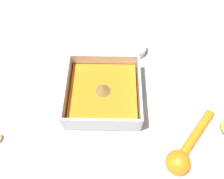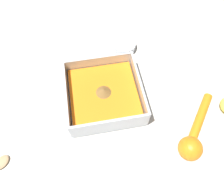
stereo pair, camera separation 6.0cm
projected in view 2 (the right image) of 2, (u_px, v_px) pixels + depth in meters
ground_plane at (117, 97)px, 0.63m from camera, size 4.00×4.00×0.00m
square_dish at (104, 95)px, 0.61m from camera, size 0.20×0.20×0.07m
spice_bowl at (124, 46)px, 0.71m from camera, size 0.07×0.07×0.03m
lemon_squeezer at (193, 139)px, 0.54m from camera, size 0.17×0.15×0.06m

